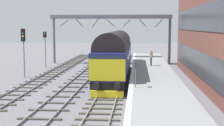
% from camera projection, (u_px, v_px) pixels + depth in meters
% --- Properties ---
extents(ground_plane, '(140.00, 140.00, 0.00)m').
position_uv_depth(ground_plane, '(112.00, 86.00, 27.72)').
color(ground_plane, slate).
rests_on(ground_plane, ground).
extents(track_main, '(2.50, 60.00, 0.15)m').
position_uv_depth(track_main, '(112.00, 85.00, 27.72)').
color(track_main, gray).
rests_on(track_main, ground).
extents(track_adjacent_west, '(2.50, 60.00, 0.15)m').
position_uv_depth(track_adjacent_west, '(75.00, 85.00, 27.97)').
color(track_adjacent_west, gray).
rests_on(track_adjacent_west, ground).
extents(track_adjacent_far_west, '(2.50, 60.00, 0.15)m').
position_uv_depth(track_adjacent_far_west, '(33.00, 84.00, 28.27)').
color(track_adjacent_far_west, slate).
rests_on(track_adjacent_far_west, ground).
extents(station_platform, '(4.00, 44.00, 1.01)m').
position_uv_depth(station_platform, '(154.00, 81.00, 27.38)').
color(station_platform, gray).
rests_on(station_platform, ground).
extents(diesel_locomotive, '(2.74, 17.62, 4.68)m').
position_uv_depth(diesel_locomotive, '(115.00, 54.00, 31.46)').
color(diesel_locomotive, black).
rests_on(diesel_locomotive, ground).
extents(signal_post_mid, '(0.44, 0.22, 4.93)m').
position_uv_depth(signal_post_mid, '(24.00, 46.00, 32.00)').
color(signal_post_mid, gray).
rests_on(signal_post_mid, ground).
extents(signal_post_far, '(0.44, 0.22, 4.50)m').
position_uv_depth(signal_post_far, '(45.00, 45.00, 39.49)').
color(signal_post_far, gray).
rests_on(signal_post_far, ground).
extents(platform_number_sign, '(0.10, 0.44, 1.68)m').
position_uv_depth(platform_number_sign, '(135.00, 71.00, 21.80)').
color(platform_number_sign, slate).
rests_on(platform_number_sign, station_platform).
extents(waiting_passenger, '(0.38, 0.51, 1.64)m').
position_uv_depth(waiting_passenger, '(151.00, 56.00, 33.87)').
color(waiting_passenger, '#2E2339').
rests_on(waiting_passenger, station_platform).
extents(overhead_footbridge, '(16.32, 2.00, 6.69)m').
position_uv_depth(overhead_footbridge, '(111.00, 19.00, 43.40)').
color(overhead_footbridge, slate).
rests_on(overhead_footbridge, ground).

